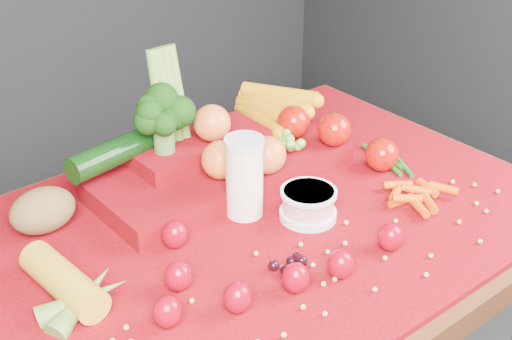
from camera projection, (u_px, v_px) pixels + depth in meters
table at (263, 262)px, 1.37m from camera, size 1.10×0.80×0.75m
red_cloth at (263, 218)px, 1.32m from camera, size 1.05×0.75×0.01m
milk_glass at (244, 174)px, 1.28m from camera, size 0.07×0.07×0.15m
yogurt_bowl at (308, 203)px, 1.30m from camera, size 0.11×0.11×0.06m
strawberry_scatter at (257, 269)px, 1.13m from camera, size 0.44×0.28×0.05m
dark_grape_cluster at (289, 261)px, 1.17m from camera, size 0.06×0.05×0.03m
soybean_scatter at (340, 264)px, 1.18m from camera, size 0.84×0.24×0.01m
corn_ear at (77, 294)px, 1.09m from camera, size 0.19×0.24×0.06m
potato at (43, 210)px, 1.26m from camera, size 0.12×0.09×0.08m
baby_carrot_pile at (419, 191)px, 1.36m from camera, size 0.18×0.17×0.03m
green_bean_pile at (390, 159)px, 1.50m from camera, size 0.14×0.12×0.01m
produce_mound at (226, 151)px, 1.42m from camera, size 0.60×0.36×0.27m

